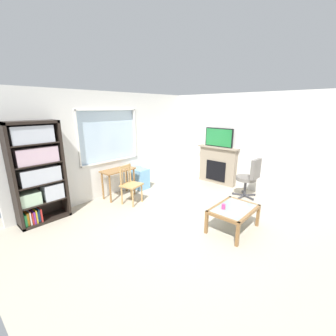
# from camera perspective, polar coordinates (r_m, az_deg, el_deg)

# --- Properties ---
(ground) EXTENTS (6.03, 5.66, 0.02)m
(ground) POSITION_cam_1_polar(r_m,az_deg,el_deg) (4.57, 4.45, -13.31)
(ground) COLOR #B2A893
(wall_back_with_window) EXTENTS (5.03, 0.15, 2.54)m
(wall_back_with_window) POSITION_cam_1_polar(r_m,az_deg,el_deg) (5.81, -13.67, 5.66)
(wall_back_with_window) COLOR silver
(wall_back_with_window) RESTS_ON ground
(wall_right) EXTENTS (0.12, 4.86, 2.54)m
(wall_right) POSITION_cam_1_polar(r_m,az_deg,el_deg) (6.32, 19.27, 6.29)
(wall_right) COLOR silver
(wall_right) RESTS_ON ground
(bookshelf) EXTENTS (0.90, 0.38, 1.95)m
(bookshelf) POSITION_cam_1_polar(r_m,az_deg,el_deg) (4.83, -30.67, -0.39)
(bookshelf) COLOR black
(bookshelf) RESTS_ON ground
(desk_under_window) EXTENTS (0.82, 0.42, 0.71)m
(desk_under_window) POSITION_cam_1_polar(r_m,az_deg,el_deg) (5.58, -12.70, -1.69)
(desk_under_window) COLOR olive
(desk_under_window) RESTS_ON ground
(wooden_chair) EXTENTS (0.50, 0.48, 0.90)m
(wooden_chair) POSITION_cam_1_polar(r_m,az_deg,el_deg) (5.19, -9.73, -4.12)
(wooden_chair) COLOR tan
(wooden_chair) RESTS_ON ground
(plastic_drawer_unit) EXTENTS (0.35, 0.40, 0.56)m
(plastic_drawer_unit) POSITION_cam_1_polar(r_m,az_deg,el_deg) (6.14, -7.12, -2.75)
(plastic_drawer_unit) COLOR #72ADDB
(plastic_drawer_unit) RESTS_ON ground
(fireplace) EXTENTS (0.26, 1.22, 1.09)m
(fireplace) POSITION_cam_1_polar(r_m,az_deg,el_deg) (6.62, 12.66, 0.77)
(fireplace) COLOR gray
(fireplace) RESTS_ON ground
(tv) EXTENTS (0.06, 0.84, 0.53)m
(tv) POSITION_cam_1_polar(r_m,az_deg,el_deg) (6.46, 13.00, 7.69)
(tv) COLOR black
(tv) RESTS_ON fireplace
(office_chair) EXTENTS (0.57, 0.58, 1.00)m
(office_chair) POSITION_cam_1_polar(r_m,az_deg,el_deg) (5.75, 20.29, -2.00)
(office_chair) COLOR slate
(office_chair) RESTS_ON ground
(coffee_table) EXTENTS (0.91, 0.64, 0.43)m
(coffee_table) POSITION_cam_1_polar(r_m,az_deg,el_deg) (4.24, 16.58, -10.63)
(coffee_table) COLOR #8C9E99
(coffee_table) RESTS_ON ground
(sippy_cup) EXTENTS (0.07, 0.07, 0.09)m
(sippy_cup) POSITION_cam_1_polar(r_m,az_deg,el_deg) (4.11, 14.13, -9.59)
(sippy_cup) COLOR #DB3D84
(sippy_cup) RESTS_ON coffee_table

